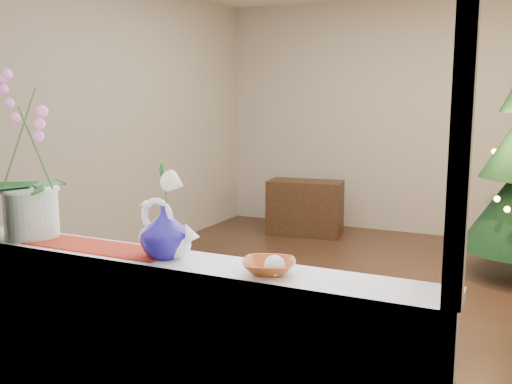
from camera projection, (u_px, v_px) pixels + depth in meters
ground at (343, 297)px, 4.53m from camera, size 5.00×5.00×0.00m
wall_back at (410, 117)px, 6.53m from camera, size 4.50×0.10×2.70m
wall_front at (148, 153)px, 2.09m from camera, size 4.50×0.10×2.70m
wall_left at (112, 121)px, 5.27m from camera, size 0.10×5.00×2.70m
window_apron at (161, 380)px, 2.27m from camera, size 2.20×0.08×0.88m
windowsill at (171, 263)px, 2.27m from camera, size 2.20×0.26×0.04m
window_frame at (150, 56)px, 2.06m from camera, size 2.22×0.06×1.60m
runner at (97, 247)px, 2.43m from camera, size 0.70×0.20×0.01m
orchid_pot at (27, 155)px, 2.55m from camera, size 0.30×0.30×0.76m
swan at (169, 230)px, 2.26m from camera, size 0.28×0.17×0.22m
blue_vase at (165, 228)px, 2.26m from camera, size 0.25×0.25×0.24m
lily at (163, 175)px, 2.23m from camera, size 0.13×0.08×0.18m
paperweight at (275, 266)px, 2.03m from camera, size 0.09×0.09×0.08m
amber_dish at (269, 267)px, 2.07m from camera, size 0.21×0.21×0.04m
side_table at (305, 208)px, 6.59m from camera, size 0.89×0.53×0.63m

